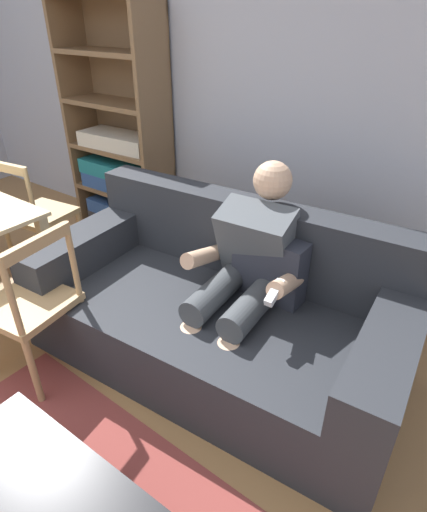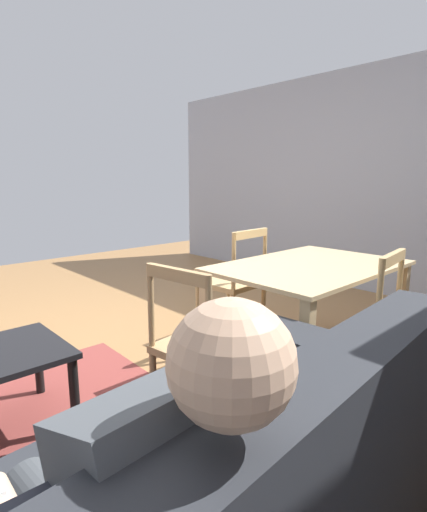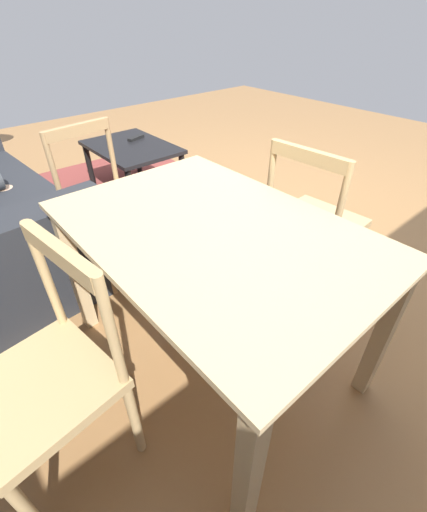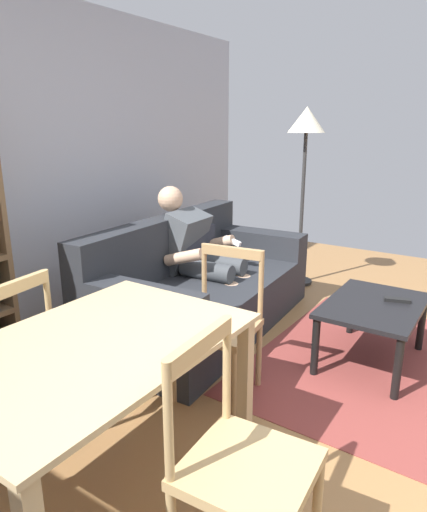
% 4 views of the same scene
% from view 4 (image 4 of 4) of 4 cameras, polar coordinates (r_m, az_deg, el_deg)
% --- Properties ---
extents(ground_plane, '(8.06, 8.06, 0.00)m').
position_cam_4_polar(ground_plane, '(2.52, 20.93, -24.14)').
color(ground_plane, '#9E7042').
extents(wall_back, '(6.06, 0.12, 2.53)m').
position_cam_4_polar(wall_back, '(3.70, -24.94, 9.59)').
color(wall_back, '#B2B7C6').
rests_on(wall_back, ground_plane).
extents(couch, '(2.10, 1.12, 0.87)m').
position_cam_4_polar(couch, '(3.72, -1.87, -4.05)').
color(couch, '#282B30').
rests_on(couch, ground_plane).
extents(person_lounging, '(0.61, 0.95, 1.11)m').
position_cam_4_polar(person_lounging, '(3.77, -2.02, 0.37)').
color(person_lounging, '#4C5156').
rests_on(person_lounging, ground_plane).
extents(coffee_table, '(0.84, 0.59, 0.43)m').
position_cam_4_polar(coffee_table, '(3.29, 19.36, -6.58)').
color(coffee_table, black).
rests_on(coffee_table, ground_plane).
extents(tv_remote, '(0.10, 0.18, 0.02)m').
position_cam_4_polar(tv_remote, '(3.35, 21.96, -5.12)').
color(tv_remote, black).
rests_on(tv_remote, coffee_table).
extents(dining_table, '(1.28, 0.87, 0.73)m').
position_cam_4_polar(dining_table, '(2.00, -14.58, -13.23)').
color(dining_table, '#D1B27F').
rests_on(dining_table, ground_plane).
extents(dining_chair_near_wall, '(0.47, 0.47, 0.89)m').
position_cam_4_polar(dining_chair_near_wall, '(2.61, -24.90, -11.68)').
color(dining_chair_near_wall, tan).
rests_on(dining_chair_near_wall, ground_plane).
extents(dining_chair_facing_couch, '(0.47, 0.47, 0.88)m').
position_cam_4_polar(dining_chair_facing_couch, '(2.75, 0.86, -8.63)').
color(dining_chair_facing_couch, tan).
rests_on(dining_chair_facing_couch, ground_plane).
extents(dining_chair_by_doorway, '(0.44, 0.44, 0.91)m').
position_cam_4_polar(dining_chair_by_doorway, '(1.72, 3.46, -24.72)').
color(dining_chair_by_doorway, tan).
rests_on(dining_chair_by_doorway, ground_plane).
extents(area_rug, '(2.03, 1.45, 0.01)m').
position_cam_4_polar(area_rug, '(3.45, 18.79, -12.24)').
color(area_rug, brown).
rests_on(area_rug, ground_plane).
extents(floor_lamp, '(0.36, 0.36, 1.76)m').
position_cam_4_polar(floor_lamp, '(4.61, 11.45, 14.40)').
color(floor_lamp, black).
rests_on(floor_lamp, ground_plane).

